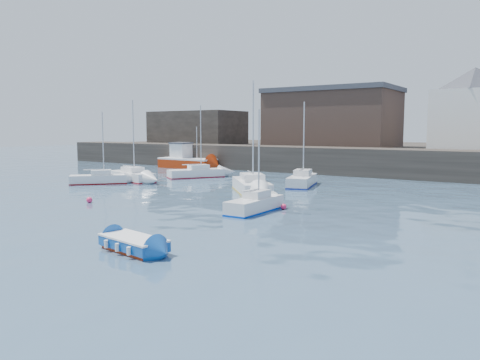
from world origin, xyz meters
The scene contains 17 objects.
water centered at (0.00, 0.00, 0.00)m, with size 220.00×220.00×0.00m, color #2D4760.
quay_wall centered at (0.00, 35.00, 1.50)m, with size 90.00×5.00×3.00m, color #28231E.
land_strip centered at (0.00, 53.00, 1.40)m, with size 90.00×32.00×2.80m, color #28231E.
bldg_east_d centered at (11.00, 41.50, 7.36)m, with size 11.14×11.14×8.95m.
warehouse centered at (-6.00, 43.00, 6.62)m, with size 16.40×10.40×7.60m.
bldg_west centered at (-28.00, 42.00, 5.30)m, with size 14.00×8.00×5.00m.
blue_dinghy centered at (3.94, -2.00, 0.35)m, with size 3.48×2.00×0.63m.
fishing_boat centered at (-21.36, 31.51, 1.04)m, with size 8.25×3.36×5.39m.
sailboat_a centered at (-16.79, 13.39, 0.47)m, with size 4.67×4.92×6.69m.
sailboat_b centered at (-1.54, 15.99, 0.57)m, with size 6.23×6.53×8.81m.
sailboat_c centered at (3.21, 8.84, 0.48)m, with size 1.56×4.80×6.31m.
sailboat_e centered at (-16.01, 16.75, 0.51)m, with size 6.39×3.34×7.85m.
sailboat_f centered at (-0.19, 22.39, 0.53)m, with size 3.39×6.08×7.54m.
sailboat_h centered at (-12.78, 22.87, 0.49)m, with size 4.71×5.97×7.55m.
buoy_near centered at (-8.30, 5.51, 0.00)m, with size 0.41×0.41×0.41m, color #FF2C62.
buoy_mid centered at (4.26, 10.63, 0.00)m, with size 0.38×0.38×0.38m, color #FF2C62.
buoy_far centered at (-3.09, 16.83, 0.00)m, with size 0.46×0.46×0.46m, color #FF2C62.
Camera 1 is at (18.26, -15.49, 5.12)m, focal length 35.00 mm.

